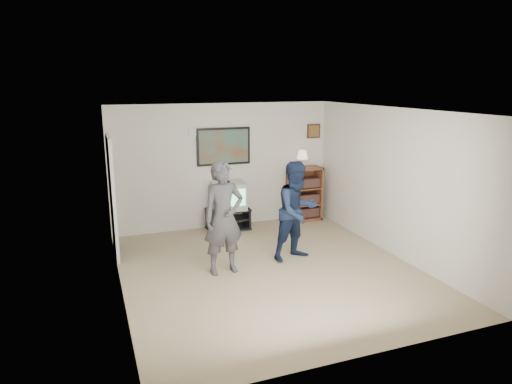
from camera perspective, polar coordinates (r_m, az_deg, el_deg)
room_shell at (r=7.23m, az=0.80°, el=0.38°), size 4.51×5.00×2.51m
media_stand at (r=9.22m, az=-3.51°, el=-3.38°), size 0.85×0.48×0.42m
crt_television at (r=9.09m, az=-3.42°, el=-0.45°), size 0.68×0.59×0.54m
bookshelf at (r=9.79m, az=6.06°, el=-0.22°), size 0.70×0.40×1.15m
table_lamp at (r=9.57m, az=5.80°, el=4.13°), size 0.24×0.24×0.38m
person_tall at (r=6.99m, az=-4.08°, el=-3.25°), size 0.68×0.48×1.76m
person_short at (r=7.56m, az=5.15°, el=-2.36°), size 0.93×0.79×1.66m
controller_left at (r=7.10m, az=-4.91°, el=-0.90°), size 0.08×0.14×0.04m
controller_right at (r=7.71m, az=4.61°, el=-0.89°), size 0.05×0.12×0.03m
poster at (r=9.14m, az=-4.06°, el=5.70°), size 1.10×0.03×0.75m
air_vent at (r=8.97m, az=-7.50°, el=7.40°), size 0.28×0.02×0.14m
small_picture at (r=9.86m, az=7.21°, el=7.56°), size 0.30×0.03×0.30m
doorway at (r=8.04m, az=-17.60°, el=-0.72°), size 0.03×0.85×2.00m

